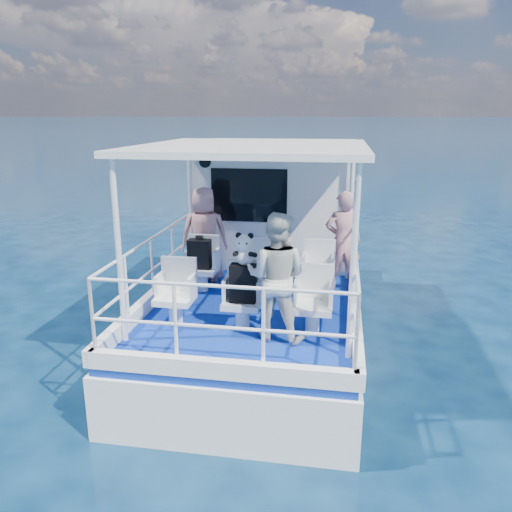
{
  "coord_description": "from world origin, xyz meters",
  "views": [
    {
      "loc": [
        1.18,
        -6.97,
        3.56
      ],
      "look_at": [
        0.06,
        -0.4,
        1.67
      ],
      "focal_mm": 35.0,
      "sensor_mm": 36.0,
      "label": 1
    }
  ],
  "objects_px": {
    "panda": "(245,249)",
    "backpack_center": "(243,283)",
    "passenger_stbd_aft": "(276,277)",
    "passenger_port_fwd": "(204,235)"
  },
  "relations": [
    {
      "from": "panda",
      "to": "backpack_center",
      "type": "bearing_deg",
      "value": -124.73
    },
    {
      "from": "backpack_center",
      "to": "passenger_stbd_aft",
      "type": "bearing_deg",
      "value": -21.63
    },
    {
      "from": "panda",
      "to": "passenger_port_fwd",
      "type": "bearing_deg",
      "value": 119.32
    },
    {
      "from": "passenger_port_fwd",
      "to": "passenger_stbd_aft",
      "type": "bearing_deg",
      "value": 109.28
    },
    {
      "from": "passenger_port_fwd",
      "to": "passenger_stbd_aft",
      "type": "relative_size",
      "value": 0.99
    },
    {
      "from": "passenger_stbd_aft",
      "to": "backpack_center",
      "type": "distance_m",
      "value": 0.5
    },
    {
      "from": "passenger_stbd_aft",
      "to": "panda",
      "type": "relative_size",
      "value": 3.93
    },
    {
      "from": "panda",
      "to": "passenger_stbd_aft",
      "type": "bearing_deg",
      "value": -25.12
    },
    {
      "from": "backpack_center",
      "to": "panda",
      "type": "height_order",
      "value": "panda"
    },
    {
      "from": "backpack_center",
      "to": "passenger_port_fwd",
      "type": "bearing_deg",
      "value": 118.6
    }
  ]
}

